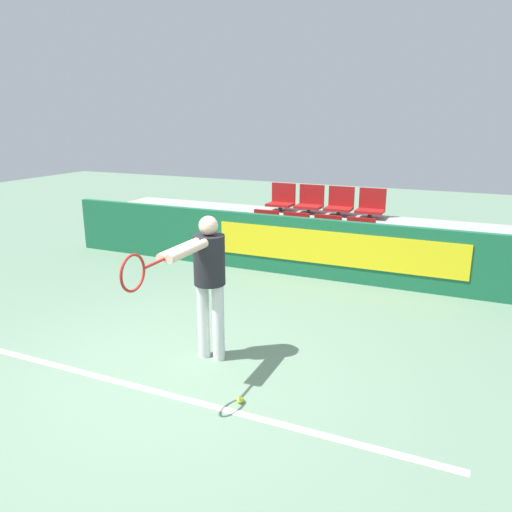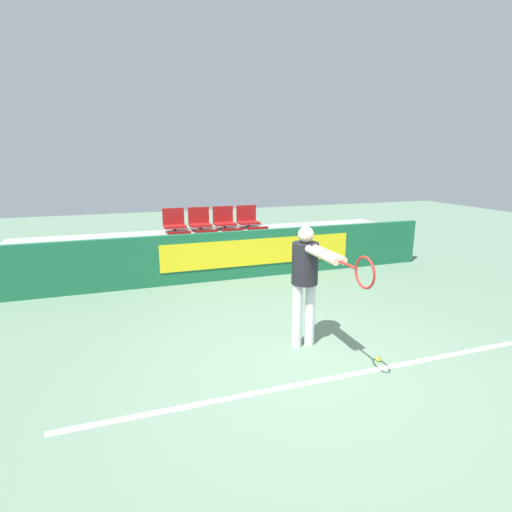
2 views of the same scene
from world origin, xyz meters
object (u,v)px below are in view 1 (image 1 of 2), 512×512
Objects in this scene: stadium_chair_1 at (294,231)px; stadium_chair_3 at (359,237)px; tennis_player at (206,274)px; tennis_ball at (240,400)px; stadium_chair_6 at (340,204)px; stadium_chair_7 at (371,206)px; stadium_chair_4 at (282,200)px; stadium_chair_5 at (310,202)px; stadium_chair_0 at (264,228)px; stadium_chair_2 at (326,234)px.

stadium_chair_1 is 1.00× the size of stadium_chair_3.
stadium_chair_3 is 4.00m from tennis_player.
stadium_chair_3 is 4.56m from tennis_ball.
stadium_chair_6 and stadium_chair_7 have the same top height.
stadium_chair_4 is 0.58m from stadium_chair_5.
stadium_chair_0 is at bearing 180.00° from stadium_chair_3.
stadium_chair_0 is 1.11m from stadium_chair_5.
stadium_chair_0 is 1.00× the size of stadium_chair_5.
stadium_chair_2 is 1.00× the size of stadium_chair_6.
stadium_chair_6 reaches higher than tennis_ball.
stadium_chair_4 reaches higher than stadium_chair_1.
stadium_chair_7 reaches higher than stadium_chair_1.
stadium_chair_2 reaches higher than tennis_ball.
tennis_player reaches higher than stadium_chair_6.
stadium_chair_6 reaches higher than stadium_chair_3.
stadium_chair_5 is 0.33× the size of tennis_player.
stadium_chair_3 is at bearing 0.00° from stadium_chair_1.
tennis_player is at bearing 138.06° from tennis_ball.
tennis_player reaches higher than stadium_chair_4.
stadium_chair_6 is at bearing 36.55° from stadium_chair_0.
stadium_chair_7 is at bearing 0.00° from stadium_chair_5.
stadium_chair_7 is at bearing 26.30° from stadium_chair_0.
stadium_chair_4 is 4.88m from tennis_player.
tennis_player reaches higher than stadium_chair_7.
tennis_ball is at bearing -76.12° from stadium_chair_1.
tennis_ball is at bearing -84.33° from stadium_chair_6.
stadium_chair_3 is at bearing -90.00° from stadium_chair_7.
stadium_chair_3 is at bearing -56.00° from stadium_chair_6.
stadium_chair_6 is at bearing 90.00° from stadium_chair_2.
stadium_chair_4 is 5.74m from tennis_ball.
stadium_chair_7 is at bearing 80.76° from tennis_player.
stadium_chair_5 is 4.79m from tennis_player.
stadium_chair_3 is 1.00× the size of stadium_chair_4.
tennis_ball is (0.54, -5.39, -0.97)m from stadium_chair_6.
stadium_chair_0 and stadium_chair_2 have the same top height.
stadium_chair_0 reaches higher than tennis_ball.
tennis_ball is at bearing -90.60° from stadium_chair_3.
tennis_ball is (1.12, -4.53, -0.57)m from stadium_chair_1.
stadium_chair_6 reaches higher than stadium_chair_0.
tennis_ball is at bearing -90.50° from stadium_chair_7.
stadium_chair_4 and stadium_chair_5 have the same top height.
stadium_chair_5 and stadium_chair_6 have the same top height.
tennis_ball is (0.69, -0.62, -0.96)m from tennis_player.
stadium_chair_1 is 1.00× the size of stadium_chair_5.
tennis_ball is (1.70, -4.53, -0.57)m from stadium_chair_0.
stadium_chair_6 is at bearing 180.00° from stadium_chair_7.
stadium_chair_1 is 0.95m from stadium_chair_5.
stadium_chair_4 reaches higher than stadium_chair_0.
stadium_chair_2 is 0.33× the size of tennis_player.
stadium_chair_6 is (1.17, 0.00, 0.00)m from stadium_chair_4.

